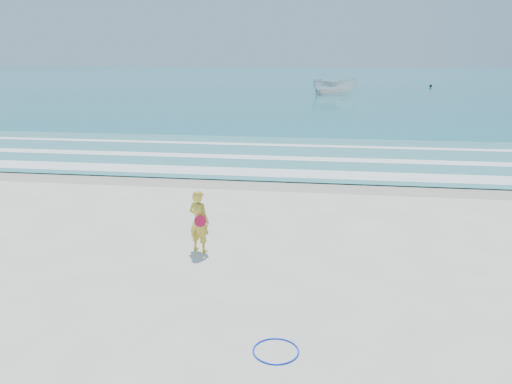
# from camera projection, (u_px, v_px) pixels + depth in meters

# --- Properties ---
(ground) EXTENTS (400.00, 400.00, 0.00)m
(ground) POSITION_uv_depth(u_px,v_px,m) (217.00, 299.00, 9.33)
(ground) COLOR silver
(ground) RESTS_ON ground
(wet_sand) EXTENTS (400.00, 2.40, 0.00)m
(wet_sand) POSITION_uv_depth(u_px,v_px,m) (272.00, 182.00, 17.92)
(wet_sand) COLOR #B2A893
(wet_sand) RESTS_ON ground
(ocean) EXTENTS (400.00, 190.00, 0.04)m
(ocean) POSITION_uv_depth(u_px,v_px,m) (322.00, 76.00, 109.54)
(ocean) COLOR #19727F
(ocean) RESTS_ON ground
(shallow) EXTENTS (400.00, 10.00, 0.01)m
(shallow) POSITION_uv_depth(u_px,v_px,m) (284.00, 155.00, 22.68)
(shallow) COLOR #59B7AD
(shallow) RESTS_ON ocean
(foam_near) EXTENTS (400.00, 1.40, 0.01)m
(foam_near) POSITION_uv_depth(u_px,v_px,m) (276.00, 173.00, 19.15)
(foam_near) COLOR white
(foam_near) RESTS_ON shallow
(foam_mid) EXTENTS (400.00, 0.90, 0.01)m
(foam_mid) POSITION_uv_depth(u_px,v_px,m) (283.00, 158.00, 21.91)
(foam_mid) COLOR white
(foam_mid) RESTS_ON shallow
(foam_far) EXTENTS (400.00, 0.60, 0.01)m
(foam_far) POSITION_uv_depth(u_px,v_px,m) (289.00, 145.00, 25.06)
(foam_far) COLOR white
(foam_far) RESTS_ON shallow
(hoop) EXTENTS (0.89, 0.89, 0.03)m
(hoop) POSITION_uv_depth(u_px,v_px,m) (276.00, 351.00, 7.66)
(hoop) COLOR #0D2DED
(hoop) RESTS_ON ground
(boat) EXTENTS (5.25, 2.70, 1.93)m
(boat) POSITION_uv_depth(u_px,v_px,m) (334.00, 86.00, 57.23)
(boat) COLOR silver
(boat) RESTS_ON ocean
(buoy) EXTENTS (0.40, 0.40, 0.40)m
(buoy) POSITION_uv_depth(u_px,v_px,m) (431.00, 86.00, 71.63)
(buoy) COLOR black
(buoy) RESTS_ON ocean
(woman) EXTENTS (0.63, 0.53, 1.47)m
(woman) POSITION_uv_depth(u_px,v_px,m) (199.00, 221.00, 11.43)
(woman) COLOR gold
(woman) RESTS_ON ground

